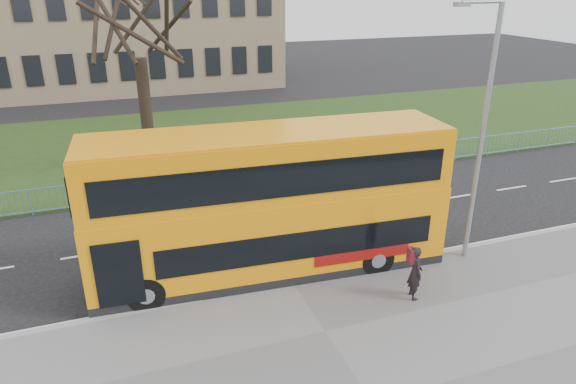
{
  "coord_description": "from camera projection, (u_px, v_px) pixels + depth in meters",
  "views": [
    {
      "loc": [
        -4.63,
        -14.2,
        8.72
      ],
      "look_at": [
        0.79,
        1.0,
        1.97
      ],
      "focal_mm": 32.0,
      "sensor_mm": 36.0,
      "label": 1
    }
  ],
  "objects": [
    {
      "name": "pedestrian",
      "position": [
        415.0,
        273.0,
        14.65
      ],
      "size": [
        0.51,
        0.67,
        1.64
      ],
      "primitive_type": "imported",
      "rotation": [
        0.0,
        0.0,
        1.36
      ],
      "color": "black",
      "rests_on": "pavement"
    },
    {
      "name": "bare_tree",
      "position": [
        137.0,
        34.0,
        22.41
      ],
      "size": [
        8.94,
        8.94,
        12.77
      ],
      "primitive_type": null,
      "color": "black",
      "rests_on": "grass_verge"
    },
    {
      "name": "kerb",
      "position": [
        292.0,
        282.0,
        15.76
      ],
      "size": [
        80.0,
        0.2,
        0.14
      ],
      "primitive_type": "cube",
      "color": "gray",
      "rests_on": "ground"
    },
    {
      "name": "ground",
      "position": [
        276.0,
        260.0,
        17.14
      ],
      "size": [
        120.0,
        120.0,
        0.0
      ],
      "primitive_type": "plane",
      "color": "black",
      "rests_on": "ground"
    },
    {
      "name": "yellow_bus",
      "position": [
        270.0,
        200.0,
        15.64
      ],
      "size": [
        11.04,
        3.29,
        4.57
      ],
      "rotation": [
        0.0,
        0.0,
        -0.06
      ],
      "color": "orange",
      "rests_on": "ground"
    },
    {
      "name": "civic_building",
      "position": [
        89.0,
        0.0,
        43.31
      ],
      "size": [
        30.0,
        15.0,
        14.0
      ],
      "primitive_type": "cube",
      "color": "#867055",
      "rests_on": "ground"
    },
    {
      "name": "grass_verge",
      "position": [
        198.0,
        141.0,
        29.55
      ],
      "size": [
        80.0,
        15.4,
        0.08
      ],
      "primitive_type": "cube",
      "color": "#1D3613",
      "rests_on": "ground"
    },
    {
      "name": "street_lamp",
      "position": [
        481.0,
        128.0,
        15.47
      ],
      "size": [
        1.71,
        0.27,
        8.06
      ],
      "rotation": [
        0.0,
        0.0,
        0.06
      ],
      "color": "gray",
      "rests_on": "pavement"
    },
    {
      "name": "guard_railing",
      "position": [
        229.0,
        178.0,
        22.66
      ],
      "size": [
        40.0,
        0.12,
        1.1
      ],
      "primitive_type": null,
      "color": "#6D9DC2",
      "rests_on": "ground"
    }
  ]
}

